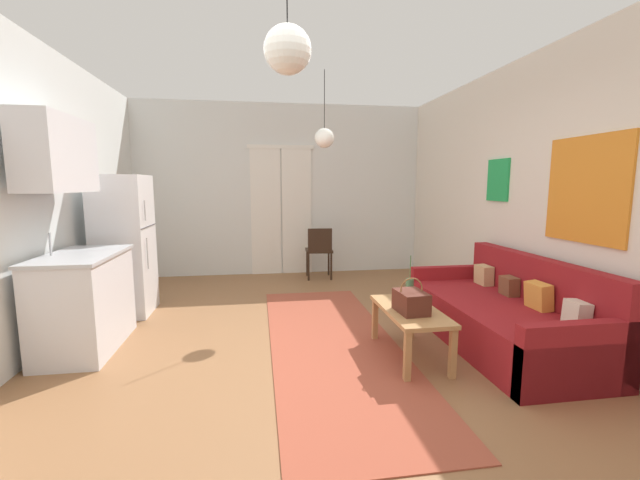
% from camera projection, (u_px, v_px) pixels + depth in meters
% --- Properties ---
extents(ground_plane, '(5.30, 7.82, 0.10)m').
position_uv_depth(ground_plane, '(310.00, 372.00, 3.37)').
color(ground_plane, '#8E603D').
extents(wall_back, '(4.90, 0.13, 2.82)m').
position_uv_depth(wall_back, '(282.00, 191.00, 6.75)').
color(wall_back, silver).
rests_on(wall_back, ground_plane).
extents(wall_right, '(0.12, 7.42, 2.82)m').
position_uv_depth(wall_right, '(579.00, 196.00, 3.54)').
color(wall_right, silver).
rests_on(wall_right, ground_plane).
extents(area_rug, '(1.18, 3.61, 0.01)m').
position_uv_depth(area_rug, '(333.00, 343.00, 3.85)').
color(area_rug, '#9E4733').
rests_on(area_rug, ground_plane).
extents(couch, '(0.94, 2.06, 0.83)m').
position_uv_depth(couch, '(506.00, 317.00, 3.81)').
color(couch, maroon).
rests_on(couch, ground_plane).
extents(coffee_table, '(0.45, 0.94, 0.44)m').
position_uv_depth(coffee_table, '(410.00, 316.00, 3.50)').
color(coffee_table, '#B27F4C').
rests_on(coffee_table, ground_plane).
extents(bamboo_vase, '(0.07, 0.07, 0.42)m').
position_uv_depth(bamboo_vase, '(410.00, 289.00, 3.76)').
color(bamboo_vase, '#47704C').
rests_on(bamboo_vase, coffee_table).
extents(handbag, '(0.24, 0.32, 0.30)m').
position_uv_depth(handbag, '(411.00, 301.00, 3.38)').
color(handbag, '#512319').
rests_on(handbag, coffee_table).
extents(refrigerator, '(0.58, 0.66, 1.62)m').
position_uv_depth(refrigerator, '(124.00, 245.00, 4.66)').
color(refrigerator, white).
rests_on(refrigerator, ground_plane).
extents(kitchen_counter, '(0.59, 1.07, 2.09)m').
position_uv_depth(kitchen_counter, '(77.00, 263.00, 3.62)').
color(kitchen_counter, silver).
rests_on(kitchen_counter, ground_plane).
extents(accent_chair, '(0.44, 0.42, 0.83)m').
position_uv_depth(accent_chair, '(319.00, 249.00, 6.41)').
color(accent_chair, black).
rests_on(accent_chair, ground_plane).
extents(pendant_lamp_near, '(0.29, 0.29, 0.65)m').
position_uv_depth(pendant_lamp_near, '(288.00, 50.00, 2.44)').
color(pendant_lamp_near, black).
extents(pendant_lamp_far, '(0.23, 0.23, 0.89)m').
position_uv_depth(pendant_lamp_far, '(324.00, 138.00, 4.73)').
color(pendant_lamp_far, black).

